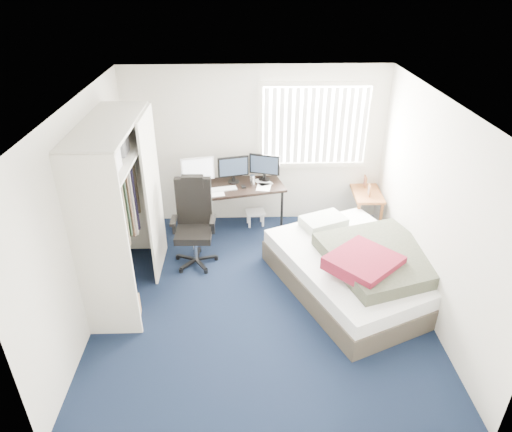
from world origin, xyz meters
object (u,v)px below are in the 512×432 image
(bed, at_px, (359,268))
(nightstand, at_px, (366,194))
(desk, at_px, (232,183))
(office_chair, at_px, (195,231))

(bed, bearing_deg, nightstand, 74.30)
(desk, height_order, bed, desk)
(office_chair, bearing_deg, bed, -17.86)
(desk, xyz_separation_m, bed, (1.65, -1.59, -0.49))
(desk, relative_size, office_chair, 1.33)
(bed, bearing_deg, desk, 136.13)
(desk, xyz_separation_m, nightstand, (2.13, 0.09, -0.26))
(desk, distance_m, nightstand, 2.15)
(nightstand, distance_m, bed, 1.76)
(office_chair, height_order, nightstand, office_chair)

